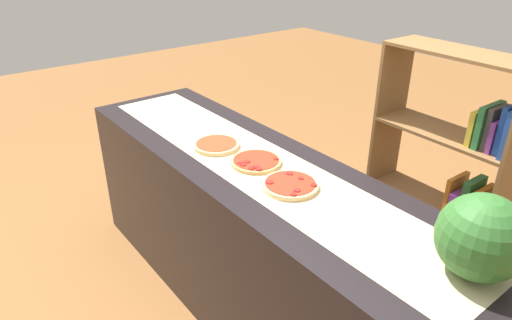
# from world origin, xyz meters

# --- Properties ---
(ground_plane) EXTENTS (12.00, 12.00, 0.00)m
(ground_plane) POSITION_xyz_m (0.00, 0.00, 0.00)
(ground_plane) COLOR brown
(counter) EXTENTS (2.55, 0.69, 0.92)m
(counter) POSITION_xyz_m (0.00, 0.00, 0.46)
(counter) COLOR black
(counter) RESTS_ON ground_plane
(parchment_paper) EXTENTS (2.41, 0.43, 0.00)m
(parchment_paper) POSITION_xyz_m (0.00, 0.00, 0.92)
(parchment_paper) COLOR beige
(parchment_paper) RESTS_ON counter
(pizza_plain_0) EXTENTS (0.25, 0.25, 0.02)m
(pizza_plain_0) POSITION_xyz_m (-0.28, -0.05, 0.93)
(pizza_plain_0) COLOR #E5C17F
(pizza_plain_0) RESTS_ON parchment_paper
(pizza_pepperoni_1) EXTENTS (0.25, 0.25, 0.02)m
(pizza_pepperoni_1) POSITION_xyz_m (0.00, -0.00, 0.93)
(pizza_pepperoni_1) COLOR tan
(pizza_pepperoni_1) RESTS_ON parchment_paper
(pizza_pepperoni_2) EXTENTS (0.26, 0.26, 0.03)m
(pizza_pepperoni_2) POSITION_xyz_m (0.28, -0.02, 0.93)
(pizza_pepperoni_2) COLOR #E5C17F
(pizza_pepperoni_2) RESTS_ON parchment_paper
(watermelon) EXTENTS (0.29, 0.29, 0.29)m
(watermelon) POSITION_xyz_m (1.09, 0.08, 1.06)
(watermelon) COLOR #2D6628
(watermelon) RESTS_ON counter
(bookshelf) EXTENTS (0.82, 0.31, 1.39)m
(bookshelf) POSITION_xyz_m (0.49, 1.06, 0.65)
(bookshelf) COLOR brown
(bookshelf) RESTS_ON ground_plane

